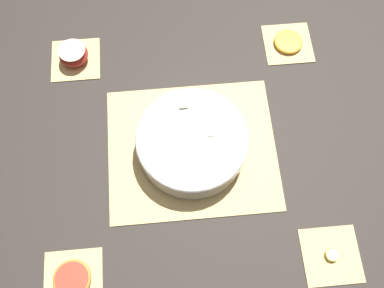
{
  "coord_description": "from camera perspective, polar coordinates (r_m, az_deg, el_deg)",
  "views": [
    {
      "loc": [
        -0.04,
        -0.43,
        1.08
      ],
      "look_at": [
        0.0,
        0.0,
        0.04
      ],
      "focal_mm": 42.0,
      "sensor_mm": 36.0,
      "label": 1
    }
  ],
  "objects": [
    {
      "name": "coaster_mat_near_right",
      "position": [
        1.14,
        17.26,
        -13.37
      ],
      "size": [
        0.14,
        0.14,
        0.01
      ],
      "color": "#D6B775",
      "rests_on": "ground_plane"
    },
    {
      "name": "coaster_mat_far_right",
      "position": [
        1.35,
        12.07,
        12.38
      ],
      "size": [
        0.14,
        0.14,
        0.01
      ],
      "color": "#D6B775",
      "rests_on": "ground_plane"
    },
    {
      "name": "ground_plane",
      "position": [
        1.16,
        0.0,
        -0.66
      ],
      "size": [
        6.0,
        6.0,
        0.0
      ],
      "primitive_type": "plane",
      "color": "#2D2823"
    },
    {
      "name": "banana_coin_single",
      "position": [
        1.13,
        17.37,
        -13.31
      ],
      "size": [
        0.03,
        0.03,
        0.01
      ],
      "color": "#F7EFC6",
      "rests_on": "coaster_mat_near_right"
    },
    {
      "name": "fruit_salad_bowl",
      "position": [
        1.12,
        0.03,
        0.26
      ],
      "size": [
        0.28,
        0.28,
        0.08
      ],
      "color": "silver",
      "rests_on": "bamboo_mat_center"
    },
    {
      "name": "coaster_mat_far_left",
      "position": [
        1.33,
        -14.56,
        10.35
      ],
      "size": [
        0.14,
        0.14,
        0.01
      ],
      "color": "#D6B775",
      "rests_on": "ground_plane"
    },
    {
      "name": "coaster_mat_near_left",
      "position": [
        1.12,
        -14.86,
        -16.28
      ],
      "size": [
        0.14,
        0.14,
        0.01
      ],
      "color": "#D6B775",
      "rests_on": "ground_plane"
    },
    {
      "name": "grapefruit_slice",
      "position": [
        1.11,
        -14.97,
        -16.22
      ],
      "size": [
        0.09,
        0.09,
        0.01
      ],
      "color": "red",
      "rests_on": "coaster_mat_near_left"
    },
    {
      "name": "orange_slice_whole",
      "position": [
        1.34,
        12.14,
        12.58
      ],
      "size": [
        0.08,
        0.08,
        0.01
      ],
      "color": "orange",
      "rests_on": "coaster_mat_far_right"
    },
    {
      "name": "apple_half",
      "position": [
        1.31,
        -14.83,
        10.96
      ],
      "size": [
        0.08,
        0.08,
        0.04
      ],
      "color": "#B72D23",
      "rests_on": "coaster_mat_far_left"
    },
    {
      "name": "bamboo_mat_center",
      "position": [
        1.16,
        0.0,
        -0.6
      ],
      "size": [
        0.43,
        0.37,
        0.01
      ],
      "color": "#D6B775",
      "rests_on": "ground_plane"
    }
  ]
}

